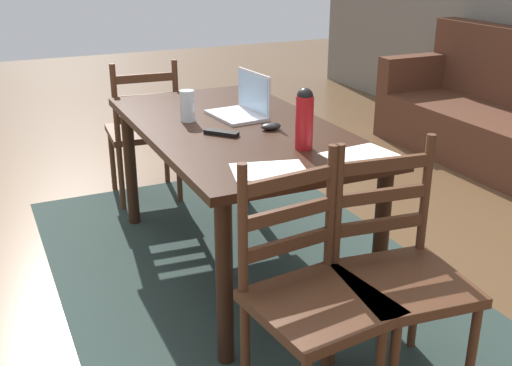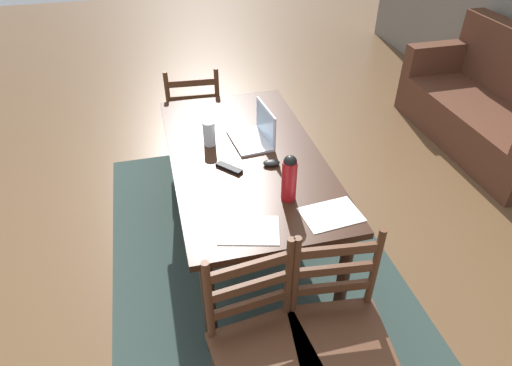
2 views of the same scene
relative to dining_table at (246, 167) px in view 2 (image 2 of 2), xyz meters
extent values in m
plane|color=brown|center=(0.00, 0.00, -0.68)|extent=(14.00, 14.00, 0.00)
cube|color=#283833|center=(0.00, 0.00, -0.68)|extent=(2.63, 1.86, 0.01)
cube|color=black|center=(0.00, 0.00, 0.08)|extent=(1.67, 0.90, 0.04)
cylinder|color=black|center=(-0.75, -0.37, -0.31)|extent=(0.07, 0.07, 0.74)
cylinder|color=black|center=(0.75, -0.37, -0.31)|extent=(0.07, 0.07, 0.74)
cylinder|color=black|center=(-0.75, 0.37, -0.31)|extent=(0.07, 0.07, 0.74)
cylinder|color=black|center=(0.75, 0.37, -0.31)|extent=(0.07, 0.07, 0.74)
cube|color=#4C2B19|center=(1.16, 0.18, -0.23)|extent=(0.49, 0.49, 0.04)
cylinder|color=#4C2B19|center=(1.00, 0.39, -0.47)|extent=(0.04, 0.04, 0.43)
cylinder|color=#4C2B19|center=(0.95, 0.01, -0.47)|extent=(0.04, 0.04, 0.43)
cylinder|color=#4C2B19|center=(0.99, 0.39, 0.02)|extent=(0.04, 0.04, 0.50)
cylinder|color=#4C2B19|center=(0.94, 0.01, 0.02)|extent=(0.04, 0.04, 0.50)
cube|color=#4C2B19|center=(0.96, 0.20, -0.08)|extent=(0.06, 0.36, 0.05)
cube|color=#4C2B19|center=(0.96, 0.20, 0.04)|extent=(0.06, 0.36, 0.05)
cube|color=#4C2B19|center=(0.96, 0.20, 0.17)|extent=(0.06, 0.36, 0.05)
cube|color=#4C2B19|center=(1.16, -0.18, -0.23)|extent=(0.49, 0.49, 0.04)
cylinder|color=#4C2B19|center=(0.95, -0.01, -0.47)|extent=(0.04, 0.04, 0.43)
cylinder|color=#4C2B19|center=(1.00, -0.39, -0.47)|extent=(0.04, 0.04, 0.43)
cylinder|color=#4C2B19|center=(0.94, -0.02, 0.02)|extent=(0.04, 0.04, 0.50)
cylinder|color=#4C2B19|center=(0.99, -0.39, 0.02)|extent=(0.04, 0.04, 0.50)
cube|color=#4C2B19|center=(0.96, -0.20, -0.08)|extent=(0.07, 0.36, 0.05)
cube|color=#4C2B19|center=(0.96, -0.20, 0.04)|extent=(0.07, 0.36, 0.05)
cube|color=#4C2B19|center=(0.96, -0.20, 0.17)|extent=(0.07, 0.36, 0.05)
cube|color=#4C2B19|center=(-1.16, -0.18, -0.23)|extent=(0.47, 0.47, 0.04)
cylinder|color=#4C2B19|center=(-1.37, -0.36, -0.47)|extent=(0.04, 0.04, 0.43)
cylinder|color=#4C2B19|center=(-1.34, 0.02, -0.47)|extent=(0.04, 0.04, 0.43)
cylinder|color=#4C2B19|center=(-0.99, -0.38, -0.47)|extent=(0.04, 0.04, 0.43)
cylinder|color=#4C2B19|center=(-0.96, -0.01, -0.47)|extent=(0.04, 0.04, 0.43)
cylinder|color=#4C2B19|center=(-0.98, -0.39, 0.02)|extent=(0.04, 0.04, 0.50)
cylinder|color=#4C2B19|center=(-0.95, -0.01, 0.02)|extent=(0.04, 0.04, 0.50)
cube|color=#4C2B19|center=(-0.96, -0.20, -0.08)|extent=(0.05, 0.36, 0.05)
cube|color=#4C2B19|center=(-0.96, -0.20, 0.04)|extent=(0.05, 0.36, 0.05)
cube|color=#4C2B19|center=(-0.96, -0.20, 0.17)|extent=(0.05, 0.36, 0.05)
cube|color=#512D1E|center=(-0.81, 2.47, -0.48)|extent=(1.80, 0.80, 0.40)
cube|color=#512D1E|center=(-1.63, 2.47, -0.13)|extent=(0.16, 0.80, 0.30)
cube|color=silver|center=(-0.14, 0.06, 0.10)|extent=(0.34, 0.25, 0.02)
cube|color=silver|center=(-0.15, 0.17, 0.22)|extent=(0.32, 0.04, 0.21)
cube|color=#A5CCEA|center=(-0.15, 0.16, 0.22)|extent=(0.29, 0.03, 0.19)
cylinder|color=#A81419|center=(0.47, 0.13, 0.21)|extent=(0.08, 0.08, 0.24)
sphere|color=black|center=(0.47, 0.13, 0.33)|extent=(0.07, 0.07, 0.07)
cylinder|color=silver|center=(-0.17, -0.19, 0.17)|extent=(0.07, 0.07, 0.16)
ellipsoid|color=black|center=(0.15, 0.12, 0.11)|extent=(0.07, 0.11, 0.03)
cube|color=black|center=(0.13, -0.13, 0.11)|extent=(0.16, 0.14, 0.02)
cube|color=white|center=(0.65, 0.30, 0.10)|extent=(0.24, 0.31, 0.00)
cube|color=white|center=(0.67, -0.14, 0.10)|extent=(0.28, 0.34, 0.00)
camera|label=1|loc=(2.76, -1.16, 0.95)|focal=43.61mm
camera|label=2|loc=(2.24, -0.50, 1.60)|focal=31.33mm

